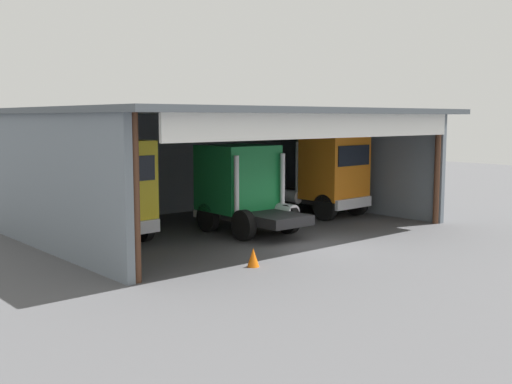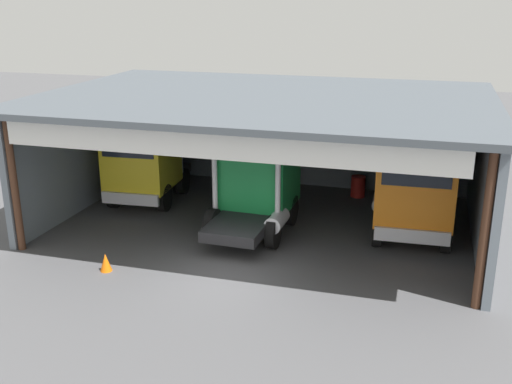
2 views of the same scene
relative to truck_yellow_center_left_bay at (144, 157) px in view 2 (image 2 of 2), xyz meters
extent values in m
plane|color=#4C4C4F|center=(5.16, -5.49, -1.91)|extent=(80.00, 80.00, 0.00)
cube|color=slate|center=(5.16, 4.27, 0.34)|extent=(14.58, 0.24, 4.50)
cube|color=slate|center=(-2.13, -0.61, 0.34)|extent=(0.24, 9.77, 4.50)
cube|color=slate|center=(12.45, -0.61, 0.34)|extent=(0.24, 9.77, 4.50)
cube|color=#474E55|center=(5.16, -1.06, 2.69)|extent=(15.18, 10.67, 0.20)
cylinder|color=#4C2D1E|center=(-1.88, -5.34, 0.34)|extent=(0.24, 0.24, 4.50)
cylinder|color=#4C2D1E|center=(12.20, -5.34, 0.34)|extent=(0.24, 0.24, 4.50)
cube|color=white|center=(5.16, -5.85, 2.24)|extent=(13.12, 0.12, 0.90)
cube|color=yellow|center=(0.03, -0.22, 0.28)|extent=(2.51, 2.70, 2.81)
cube|color=black|center=(0.12, -1.51, 0.77)|extent=(2.00, 0.19, 0.84)
cube|color=silver|center=(0.12, -1.54, -1.22)|extent=(2.24, 0.30, 0.44)
cube|color=#232326|center=(-0.08, 1.48, -1.19)|extent=(1.96, 3.19, 0.36)
cylinder|color=silver|center=(1.00, 1.28, -0.02)|extent=(0.18, 0.18, 2.71)
cylinder|color=silver|center=(-1.11, 1.14, -0.02)|extent=(0.18, 0.18, 2.71)
cylinder|color=silver|center=(-1.11, 1.11, -1.07)|extent=(0.64, 1.23, 0.56)
cylinder|color=black|center=(1.09, -0.66, -1.37)|extent=(0.37, 1.09, 1.07)
cylinder|color=black|center=(-0.96, -0.79, -1.37)|extent=(0.37, 1.09, 1.07)
cylinder|color=black|center=(0.95, 1.54, -1.37)|extent=(0.37, 1.09, 1.07)
cylinder|color=black|center=(-1.10, 1.41, -1.37)|extent=(0.37, 1.09, 1.07)
cube|color=#197F3D|center=(4.99, -1.18, 0.15)|extent=(2.52, 2.53, 2.52)
cube|color=black|center=(5.03, 0.07, 0.60)|extent=(2.08, 0.13, 0.76)
cube|color=silver|center=(5.03, 0.10, -1.21)|extent=(2.33, 0.23, 0.44)
cube|color=#232326|center=(4.94, -2.92, -1.18)|extent=(1.94, 3.22, 0.36)
cylinder|color=silver|center=(3.85, -2.52, -0.12)|extent=(0.18, 0.18, 2.47)
cylinder|color=silver|center=(6.05, -2.59, -0.12)|extent=(0.18, 0.18, 2.47)
cylinder|color=silver|center=(6.05, -2.66, -1.06)|extent=(0.60, 1.22, 0.56)
cylinder|color=black|center=(3.93, -0.66, -1.36)|extent=(0.34, 1.12, 1.11)
cylinder|color=black|center=(6.08, -0.73, -1.36)|extent=(0.34, 1.12, 1.11)
cylinder|color=black|center=(3.86, -2.89, -1.36)|extent=(0.34, 1.12, 1.11)
cylinder|color=black|center=(6.01, -2.96, -1.36)|extent=(0.34, 1.12, 1.11)
cube|color=orange|center=(10.33, -1.38, 0.35)|extent=(2.54, 2.17, 2.88)
cube|color=black|center=(10.37, -2.44, 0.85)|extent=(2.09, 0.14, 0.87)
cube|color=silver|center=(10.38, -2.47, -1.19)|extent=(2.34, 0.25, 0.44)
cube|color=#232326|center=(10.25, 0.60, -1.16)|extent=(1.99, 3.68, 0.36)
cylinder|color=silver|center=(11.39, -0.15, 0.03)|extent=(0.18, 0.18, 2.74)
cylinder|color=silver|center=(9.18, -0.24, 0.03)|extent=(0.18, 0.18, 2.74)
cylinder|color=silver|center=(9.16, 0.26, -1.04)|extent=(0.61, 1.22, 0.56)
cylinder|color=black|center=(11.43, -1.75, -1.34)|extent=(0.34, 1.14, 1.13)
cylinder|color=black|center=(9.27, -1.84, -1.34)|extent=(0.34, 1.14, 1.13)
cylinder|color=black|center=(11.33, 0.65, -1.34)|extent=(0.34, 1.14, 1.13)
cylinder|color=black|center=(9.17, 0.56, -1.34)|extent=(0.34, 1.14, 1.13)
cylinder|color=#B21E19|center=(8.02, 3.14, -1.48)|extent=(0.58, 0.58, 0.87)
cube|color=#1E59A5|center=(2.76, 3.18, -1.41)|extent=(0.90, 0.60, 1.00)
cone|color=orange|center=(1.59, -6.05, -1.63)|extent=(0.36, 0.36, 0.56)
camera|label=1|loc=(-10.00, -19.53, 2.45)|focal=43.30mm
camera|label=2|loc=(10.57, -20.86, 6.08)|focal=42.68mm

